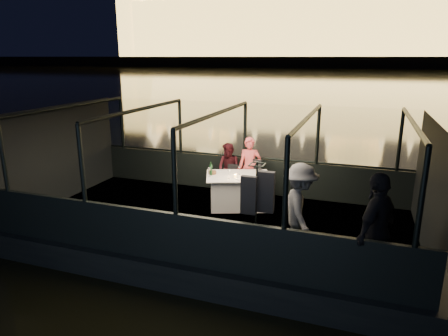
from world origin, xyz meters
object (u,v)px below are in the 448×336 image
(dining_table_central, at_px, (238,191))
(passenger_dark, at_px, (376,233))
(chair_port_right, at_px, (251,183))
(passenger_stripe, at_px, (300,209))
(coat_stand, at_px, (256,208))
(wine_bottle, at_px, (211,169))
(person_woman_coral, at_px, (250,168))
(chair_port_left, at_px, (233,180))
(person_man_maroon, at_px, (229,166))

(dining_table_central, height_order, passenger_dark, passenger_dark)
(chair_port_right, relative_size, passenger_stripe, 0.59)
(chair_port_right, bearing_deg, coat_stand, -53.61)
(chair_port_right, relative_size, wine_bottle, 3.19)
(wine_bottle, bearing_deg, person_woman_coral, 53.50)
(chair_port_left, distance_m, coat_stand, 3.11)
(chair_port_left, height_order, coat_stand, coat_stand)
(chair_port_left, relative_size, passenger_stripe, 0.48)
(coat_stand, height_order, person_man_maroon, coat_stand)
(coat_stand, height_order, passenger_dark, coat_stand)
(chair_port_left, height_order, person_woman_coral, person_woman_coral)
(person_woman_coral, xyz_separation_m, wine_bottle, (-0.67, -0.91, 0.17))
(chair_port_left, xyz_separation_m, passenger_stripe, (2.01, -2.43, 0.40))
(chair_port_left, height_order, person_man_maroon, person_man_maroon)
(person_man_maroon, bearing_deg, passenger_stripe, -33.43)
(person_man_maroon, bearing_deg, person_woman_coral, 13.29)
(chair_port_right, distance_m, passenger_dark, 4.07)
(dining_table_central, bearing_deg, person_man_maroon, 122.35)
(person_woman_coral, xyz_separation_m, passenger_stripe, (1.63, -2.56, 0.10))
(coat_stand, relative_size, passenger_dark, 0.95)
(chair_port_left, xyz_separation_m, person_man_maroon, (-0.16, 0.17, 0.30))
(coat_stand, bearing_deg, passenger_dark, -8.41)
(person_woman_coral, relative_size, wine_bottle, 4.91)
(dining_table_central, distance_m, chair_port_right, 0.53)
(dining_table_central, distance_m, passenger_stripe, 2.55)
(chair_port_right, bearing_deg, passenger_stripe, -37.72)
(chair_port_right, xyz_separation_m, person_woman_coral, (-0.10, 0.22, 0.30))
(coat_stand, bearing_deg, person_man_maroon, 116.75)
(coat_stand, xyz_separation_m, wine_bottle, (-1.61, 2.01, 0.02))
(passenger_stripe, xyz_separation_m, wine_bottle, (-2.30, 1.65, 0.06))
(person_woman_coral, bearing_deg, person_man_maroon, 168.28)
(person_man_maroon, relative_size, passenger_dark, 0.73)
(person_man_maroon, xyz_separation_m, passenger_dark, (3.41, -3.23, 0.10))
(dining_table_central, bearing_deg, passenger_stripe, -47.31)
(coat_stand, xyz_separation_m, passenger_dark, (1.92, -0.28, -0.05))
(wine_bottle, bearing_deg, chair_port_left, 69.55)
(person_man_maroon, height_order, passenger_dark, passenger_dark)
(dining_table_central, xyz_separation_m, coat_stand, (1.01, -2.19, 0.51))
(person_woman_coral, bearing_deg, wine_bottle, -134.91)
(passenger_stripe, bearing_deg, chair_port_left, 20.18)
(person_man_maroon, bearing_deg, dining_table_central, -41.06)
(person_woman_coral, bearing_deg, dining_table_central, -104.00)
(passenger_stripe, height_order, passenger_dark, passenger_dark)
(passenger_dark, height_order, wine_bottle, passenger_dark)
(chair_port_left, height_order, passenger_dark, passenger_dark)
(coat_stand, distance_m, person_man_maroon, 3.30)
(chair_port_right, relative_size, coat_stand, 0.57)
(chair_port_left, distance_m, person_man_maroon, 0.38)
(chair_port_left, bearing_deg, coat_stand, -72.69)
(person_woman_coral, height_order, person_man_maroon, person_woman_coral)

